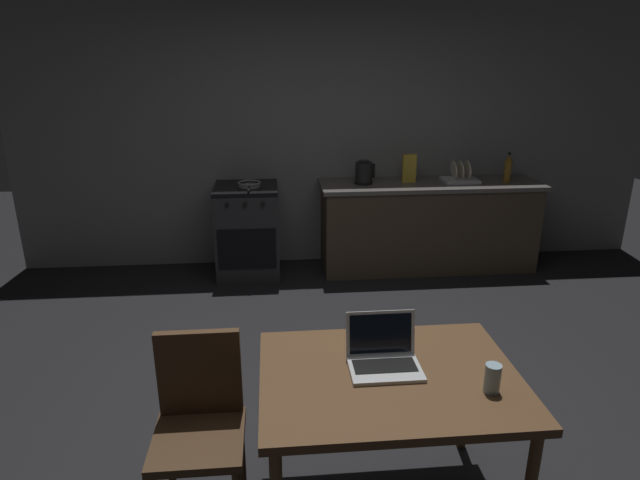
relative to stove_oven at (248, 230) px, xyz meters
name	(u,v)px	position (x,y,z in m)	size (l,w,h in m)	color
ground_plane	(341,409)	(0.63, -2.28, -0.44)	(12.00, 12.00, 0.00)	black
back_wall	(339,136)	(0.93, 0.35, 0.85)	(6.40, 0.10, 2.58)	gray
kitchen_counter	(427,225)	(1.79, 0.00, 0.00)	(2.16, 0.64, 0.88)	#4C3D2D
stove_oven	(248,230)	(0.00, 0.00, 0.00)	(0.60, 0.62, 0.88)	#2D2D30
dining_table	(389,388)	(0.74, -3.04, 0.22)	(1.15, 0.86, 0.73)	brown
chair	(199,418)	(-0.11, -2.99, 0.08)	(0.40, 0.40, 0.90)	#4C331E
laptop	(384,357)	(0.72, -2.97, 0.34)	(0.32, 0.26, 0.23)	silver
electric_kettle	(364,173)	(1.13, 0.00, 0.55)	(0.19, 0.17, 0.23)	black
bottle	(508,168)	(2.55, -0.05, 0.58)	(0.07, 0.07, 0.29)	#8C601E
frying_pan	(249,184)	(0.04, -0.03, 0.47)	(0.22, 0.39, 0.05)	gray
drinking_glass	(492,378)	(1.14, -3.20, 0.36)	(0.07, 0.07, 0.13)	#99B7C6
cereal_box	(409,168)	(1.58, 0.02, 0.58)	(0.13, 0.05, 0.28)	gold
dish_rack	(460,177)	(2.09, 0.00, 0.49)	(0.34, 0.26, 0.21)	silver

